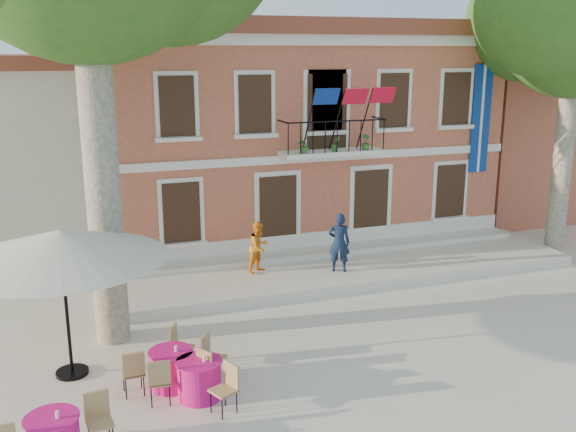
{
  "coord_description": "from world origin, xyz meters",
  "views": [
    {
      "loc": [
        -5.71,
        -12.37,
        6.51
      ],
      "look_at": [
        -0.14,
        3.5,
        2.18
      ],
      "focal_mm": 40.0,
      "sensor_mm": 36.0,
      "label": 1
    }
  ],
  "objects_px": {
    "cafe_table_3": "(199,377)",
    "cafe_table_1": "(171,367)",
    "pedestrian_orange": "(259,247)",
    "pedestrian_navy": "(339,242)",
    "patio_umbrella": "(61,245)"
  },
  "relations": [
    {
      "from": "patio_umbrella",
      "to": "cafe_table_3",
      "type": "bearing_deg",
      "value": -37.78
    },
    {
      "from": "patio_umbrella",
      "to": "pedestrian_navy",
      "type": "relative_size",
      "value": 2.41
    },
    {
      "from": "cafe_table_3",
      "to": "cafe_table_1",
      "type": "bearing_deg",
      "value": 126.02
    },
    {
      "from": "patio_umbrella",
      "to": "pedestrian_navy",
      "type": "distance_m",
      "value": 8.34
    },
    {
      "from": "pedestrian_navy",
      "to": "pedestrian_orange",
      "type": "distance_m",
      "value": 2.31
    },
    {
      "from": "patio_umbrella",
      "to": "pedestrian_navy",
      "type": "height_order",
      "value": "patio_umbrella"
    },
    {
      "from": "pedestrian_navy",
      "to": "pedestrian_orange",
      "type": "height_order",
      "value": "pedestrian_navy"
    },
    {
      "from": "cafe_table_1",
      "to": "patio_umbrella",
      "type": "bearing_deg",
      "value": 147.57
    },
    {
      "from": "pedestrian_orange",
      "to": "pedestrian_navy",
      "type": "bearing_deg",
      "value": -50.3
    },
    {
      "from": "patio_umbrella",
      "to": "cafe_table_3",
      "type": "height_order",
      "value": "patio_umbrella"
    },
    {
      "from": "pedestrian_orange",
      "to": "cafe_table_1",
      "type": "distance_m",
      "value": 6.24
    },
    {
      "from": "pedestrian_orange",
      "to": "cafe_table_1",
      "type": "relative_size",
      "value": 0.8
    },
    {
      "from": "patio_umbrella",
      "to": "pedestrian_orange",
      "type": "relative_size",
      "value": 2.79
    },
    {
      "from": "cafe_table_1",
      "to": "pedestrian_orange",
      "type": "bearing_deg",
      "value": 56.81
    },
    {
      "from": "pedestrian_navy",
      "to": "pedestrian_orange",
      "type": "xyz_separation_m",
      "value": [
        -2.2,
        0.69,
        -0.12
      ]
    }
  ]
}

